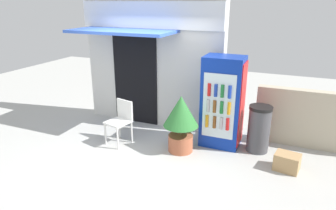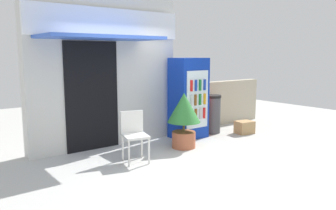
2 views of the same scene
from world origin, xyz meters
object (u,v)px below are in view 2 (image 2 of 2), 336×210
Objects in this scene: drink_cooler at (189,98)px; plastic_chair at (134,132)px; cardboard_box at (244,127)px; potted_plant_near_shop at (184,115)px; trash_bin at (212,114)px.

drink_cooler is 2.08m from plastic_chair.
drink_cooler reaches higher than plastic_chair.
plastic_chair is at bearing -176.95° from cardboard_box.
trash_bin is at bearing 23.24° from potted_plant_near_shop.
cardboard_box is at bearing 3.05° from plastic_chair.
drink_cooler is 1.61× the size of potted_plant_near_shop.
drink_cooler is at bearing 20.51° from plastic_chair.
trash_bin is (1.39, 0.60, -0.22)m from potted_plant_near_shop.
cardboard_box is at bearing 1.53° from potted_plant_near_shop.
potted_plant_near_shop is 1.52m from trash_bin.
drink_cooler is at bearing 157.49° from cardboard_box.
cardboard_box is (1.96, 0.05, -0.53)m from potted_plant_near_shop.
plastic_chair is 2.74m from trash_bin.
potted_plant_near_shop reaches higher than cardboard_box.
plastic_chair is 3.25m from cardboard_box.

